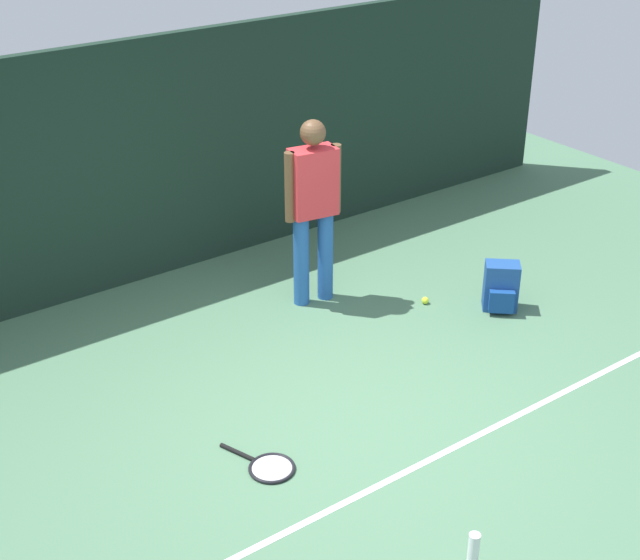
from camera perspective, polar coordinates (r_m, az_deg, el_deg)
The scene contains 8 objects.
ground_plane at distance 6.80m, azimuth 2.01°, elevation -8.76°, with size 12.00×12.00×0.00m, color #4C7556.
back_fence at distance 8.55m, azimuth -10.40°, elevation 7.30°, with size 10.00×0.10×2.25m, color #192D23.
court_line at distance 6.40m, azimuth 5.78°, elevation -11.59°, with size 9.00×0.05×0.00m, color white.
tennis_player at distance 7.93m, azimuth -0.43°, elevation 4.90°, with size 0.52×0.28×1.70m.
tennis_racket at distance 6.38m, azimuth -3.23°, elevation -11.52°, with size 0.41×0.64×0.03m.
backpack at distance 8.27m, azimuth 11.21°, elevation -0.48°, with size 0.38×0.38×0.44m.
tennis_ball_near_player at distance 8.33m, azimuth 6.56°, elevation -1.27°, with size 0.07×0.07×0.07m, color #CCE033.
water_bottle at distance 5.67m, azimuth 9.52°, elevation -16.36°, with size 0.07×0.07×0.27m, color white.
Camera 1 is at (-3.41, -4.28, 4.04)m, focal length 51.40 mm.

